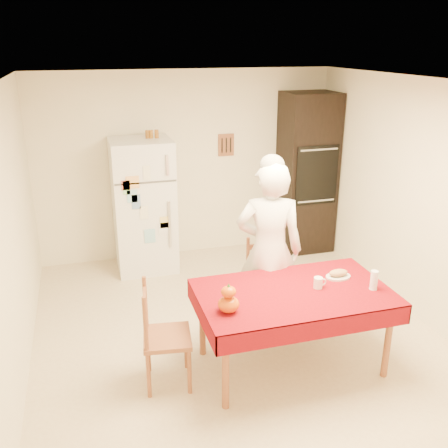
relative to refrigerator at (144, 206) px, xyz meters
name	(u,v)px	position (x,y,z in m)	size (l,w,h in m)	color
floor	(236,333)	(0.65, -1.88, -0.85)	(4.50, 4.50, 0.00)	#C5AD8E
room_shell	(237,181)	(0.65, -1.88, 0.77)	(4.02, 4.52, 2.51)	white
refrigerator	(144,206)	(0.00, 0.00, 0.00)	(0.75, 0.74, 1.70)	white
oven_cabinet	(307,173)	(2.28, 0.05, 0.25)	(0.70, 0.62, 2.20)	black
dining_table	(294,298)	(0.98, -2.52, -0.16)	(1.70, 1.00, 0.76)	brown
chair_far	(267,278)	(1.04, -1.74, -0.34)	(0.46, 0.44, 0.95)	brown
chair_left	(159,332)	(-0.21, -2.45, -0.34)	(0.45, 0.47, 0.95)	brown
seated_woman	(269,251)	(0.98, -1.91, 0.05)	(0.66, 0.43, 1.80)	white
coffee_mug	(318,283)	(1.21, -2.52, -0.04)	(0.08, 0.08, 0.10)	white
pumpkin_lower	(229,304)	(0.33, -2.69, -0.02)	(0.18, 0.18, 0.13)	red
pumpkin_upper	(229,292)	(0.33, -2.69, 0.09)	(0.12, 0.12, 0.09)	#D34E04
wine_glass	(374,280)	(1.67, -2.68, 0.00)	(0.07, 0.07, 0.18)	white
bread_plate	(338,277)	(1.48, -2.39, -0.08)	(0.24, 0.24, 0.02)	silver
bread_loaf	(338,273)	(1.48, -2.39, -0.04)	(0.18, 0.10, 0.06)	#A97A53
spice_jar_left	(147,134)	(0.10, 0.05, 0.90)	(0.05, 0.05, 0.10)	brown
spice_jar_mid	(151,134)	(0.15, 0.05, 0.90)	(0.05, 0.05, 0.10)	#955B1B
spice_jar_right	(157,134)	(0.21, 0.05, 0.90)	(0.05, 0.05, 0.10)	#95591B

